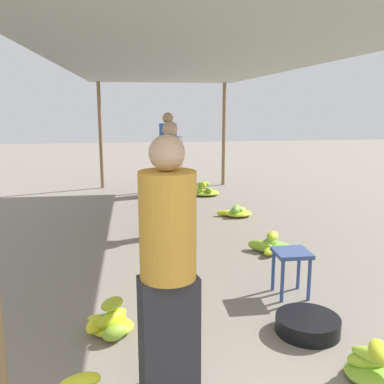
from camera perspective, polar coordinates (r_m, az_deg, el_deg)
name	(u,v)px	position (r m, az deg, el deg)	size (l,w,h in m)	color
canopy_post_back_left	(100,136)	(9.90, -12.10, 7.31)	(0.08, 0.08, 2.37)	olive
canopy_post_back_right	(224,135)	(10.10, 4.26, 7.61)	(0.08, 0.08, 2.37)	olive
canopy_tarp	(183,66)	(6.02, -1.20, 16.45)	(3.23, 8.18, 0.04)	#9EA399
vendor_foreground	(168,263)	(2.77, -3.19, -9.49)	(0.42, 0.42, 1.71)	#2D2D33
stool	(291,260)	(4.40, 13.13, -8.83)	(0.34, 0.34, 0.47)	#384C84
basin_black	(308,325)	(3.88, 15.16, -16.69)	(0.54, 0.54, 0.14)	black
banana_pile_left_1	(109,322)	(3.82, -10.96, -16.69)	(0.42, 0.49, 0.30)	#8FBE32
banana_pile_right_0	(271,245)	(5.72, 10.43, -6.98)	(0.59, 0.55, 0.24)	#78B437
banana_pile_right_1	(376,365)	(3.45, 23.28, -20.47)	(0.43, 0.38, 0.28)	#9CC330
banana_pile_right_2	(236,212)	(7.39, 5.94, -2.63)	(0.61, 0.45, 0.19)	#7CB636
banana_pile_right_3	(205,191)	(9.03, 1.75, 0.17)	(0.57, 0.56, 0.30)	yellow
crate_near	(169,219)	(6.78, -3.06, -3.61)	(0.47, 0.47, 0.21)	#9E7A4C
shopper_walking_mid	(170,177)	(6.12, -2.89, 1.96)	(0.43, 0.43, 1.66)	#4C4238
shopper_walking_far	(168,152)	(9.05, -3.19, 5.30)	(0.45, 0.45, 1.72)	#384766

